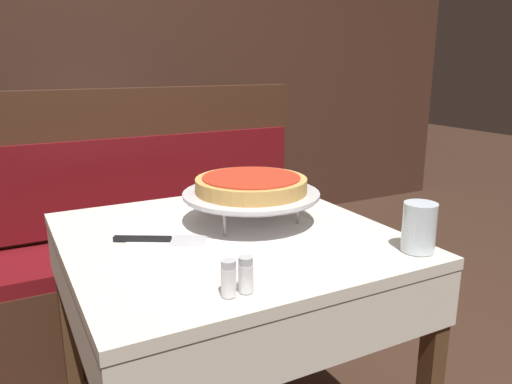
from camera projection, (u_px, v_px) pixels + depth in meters
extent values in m
cube|color=beige|center=(228.00, 238.00, 1.39)|extent=(0.87, 0.87, 0.03)
cube|color=white|center=(228.00, 233.00, 1.39)|extent=(0.54, 0.54, 0.00)
cube|color=beige|center=(228.00, 268.00, 1.41)|extent=(0.86, 0.86, 0.15)
cube|color=#4C331E|center=(69.00, 325.00, 1.65)|extent=(0.05, 0.05, 0.70)
cube|color=#4C331E|center=(278.00, 278.00, 2.01)|extent=(0.05, 0.05, 0.70)
cube|color=#194799|center=(110.00, 151.00, 2.76)|extent=(0.65, 0.65, 0.03)
cube|color=white|center=(110.00, 149.00, 2.76)|extent=(0.41, 0.41, 0.00)
cube|color=#194799|center=(112.00, 170.00, 2.79)|extent=(0.65, 0.65, 0.18)
cube|color=#4C331E|center=(69.00, 238.00, 2.47)|extent=(0.05, 0.05, 0.70)
cube|color=#4C331E|center=(181.00, 220.00, 2.74)|extent=(0.05, 0.05, 0.70)
cube|color=#4C331E|center=(54.00, 208.00, 2.97)|extent=(0.05, 0.05, 0.70)
cube|color=#4C331E|center=(150.00, 196.00, 3.23)|extent=(0.05, 0.05, 0.70)
cube|color=#3D2316|center=(159.00, 292.00, 2.24)|extent=(1.52, 0.45, 0.39)
cube|color=#600F14|center=(156.00, 245.00, 2.18)|extent=(1.49, 0.44, 0.06)
cube|color=#3D2316|center=(140.00, 159.00, 2.25)|extent=(1.52, 0.06, 0.63)
cube|color=#600F14|center=(144.00, 181.00, 2.24)|extent=(1.46, 0.02, 0.41)
cube|color=#3D2319|center=(83.00, 60.00, 3.09)|extent=(6.00, 0.04, 2.40)
cylinder|color=#ADADB2|center=(232.00, 199.00, 1.58)|extent=(0.01, 0.01, 0.08)
cylinder|color=#ADADB2|center=(224.00, 222.00, 1.35)|extent=(0.01, 0.01, 0.08)
cylinder|color=#ADADB2|center=(297.00, 211.00, 1.46)|extent=(0.01, 0.01, 0.08)
cylinder|color=#ADADB2|center=(251.00, 198.00, 1.45)|extent=(0.27, 0.27, 0.01)
cylinder|color=silver|center=(251.00, 196.00, 1.45)|extent=(0.39, 0.39, 0.01)
cylinder|color=silver|center=(251.00, 194.00, 1.45)|extent=(0.40, 0.40, 0.01)
cylinder|color=tan|center=(251.00, 185.00, 1.44)|extent=(0.32, 0.32, 0.04)
cylinder|color=red|center=(251.00, 178.00, 1.44)|extent=(0.28, 0.28, 0.01)
cube|color=#BCBCC1|center=(188.00, 241.00, 1.32)|extent=(0.12, 0.11, 0.00)
cube|color=black|center=(143.00, 239.00, 1.32)|extent=(0.14, 0.09, 0.01)
cylinder|color=silver|center=(419.00, 227.00, 1.24)|extent=(0.08, 0.08, 0.12)
cylinder|color=silver|center=(229.00, 282.00, 1.01)|extent=(0.03, 0.03, 0.06)
cylinder|color=#B7B7BC|center=(228.00, 264.00, 1.00)|extent=(0.03, 0.03, 0.02)
cylinder|color=silver|center=(246.00, 278.00, 1.03)|extent=(0.03, 0.03, 0.06)
cylinder|color=#B7B7BC|center=(246.00, 261.00, 1.02)|extent=(0.03, 0.03, 0.02)
cube|color=black|center=(101.00, 148.00, 2.69)|extent=(0.14, 0.14, 0.03)
cylinder|color=black|center=(100.00, 134.00, 2.67)|extent=(0.01, 0.01, 0.11)
cylinder|color=white|center=(99.00, 136.00, 2.71)|extent=(0.04, 0.04, 0.09)
cylinder|color=#99194C|center=(102.00, 138.00, 2.64)|extent=(0.04, 0.04, 0.09)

